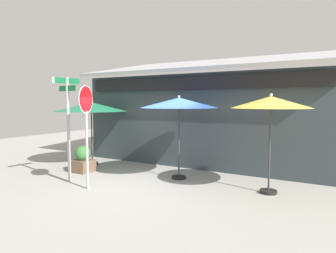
% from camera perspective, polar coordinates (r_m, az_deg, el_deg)
% --- Properties ---
extents(ground_plane, '(28.00, 28.00, 0.10)m').
position_cam_1_polar(ground_plane, '(8.83, -4.43, -11.28)').
color(ground_plane, '#9E9B93').
extents(cafe_building, '(9.86, 4.95, 4.43)m').
position_cam_1_polar(cafe_building, '(12.53, 8.73, 1.94)').
color(cafe_building, '#333D42').
rests_on(cafe_building, ground).
extents(street_sign_post, '(0.82, 0.88, 3.09)m').
position_cam_1_polar(street_sign_post, '(9.31, -18.40, 1.36)').
color(street_sign_post, '#A8AAB2').
rests_on(street_sign_post, ground).
extents(stop_sign, '(0.23, 0.72, 2.82)m').
position_cam_1_polar(stop_sign, '(8.39, -15.21, 1.65)').
color(stop_sign, '#A8AAB2').
rests_on(stop_sign, ground).
extents(patio_umbrella_forest_green_left, '(2.68, 2.68, 2.43)m').
position_cam_1_polar(patio_umbrella_forest_green_left, '(11.70, -14.32, 3.56)').
color(patio_umbrella_forest_green_left, black).
rests_on(patio_umbrella_forest_green_left, ground).
extents(patio_umbrella_royal_blue_center, '(2.38, 2.38, 2.57)m').
position_cam_1_polar(patio_umbrella_royal_blue_center, '(9.18, 2.08, 4.36)').
color(patio_umbrella_royal_blue_center, black).
rests_on(patio_umbrella_royal_blue_center, ground).
extents(patio_umbrella_mustard_right, '(2.03, 2.03, 2.59)m').
position_cam_1_polar(patio_umbrella_mustard_right, '(8.12, 18.89, 4.14)').
color(patio_umbrella_mustard_right, black).
rests_on(patio_umbrella_mustard_right, ground).
extents(sidewalk_planter, '(0.62, 0.62, 0.90)m').
position_cam_1_polar(sidewalk_planter, '(10.66, -15.79, -6.09)').
color(sidewalk_planter, brown).
rests_on(sidewalk_planter, ground).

